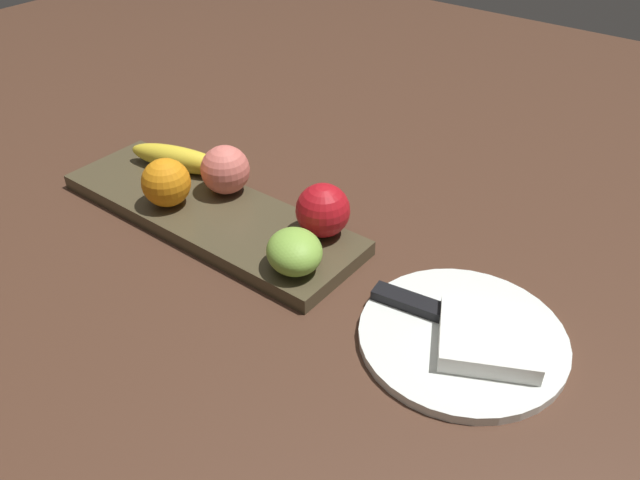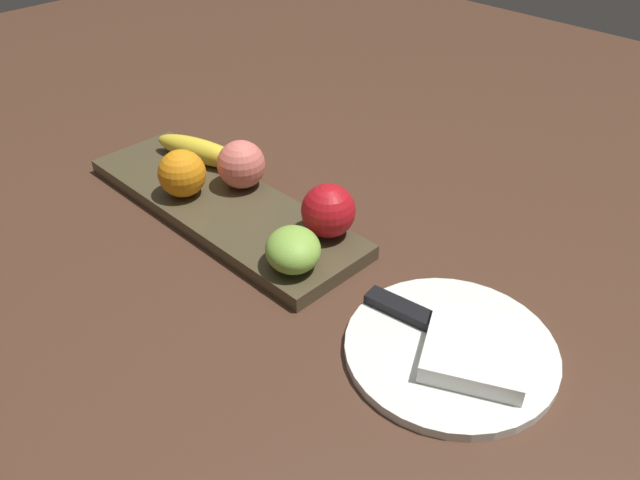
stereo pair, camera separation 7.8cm
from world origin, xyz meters
name	(u,v)px [view 1 (the left image)]	position (x,y,z in m)	size (l,w,h in m)	color
ground_plane	(197,235)	(0.00, 0.00, 0.00)	(2.40, 2.40, 0.00)	#4A2E20
fruit_tray	(208,213)	(-0.02, 0.04, 0.01)	(0.47, 0.15, 0.02)	#493F2A
apple	(323,210)	(0.15, 0.09, 0.06)	(0.07, 0.07, 0.07)	red
banana	(179,159)	(-0.12, 0.08, 0.04)	(0.17, 0.04, 0.04)	yellow
orange_near_apple	(166,183)	(-0.06, 0.01, 0.06)	(0.07, 0.07, 0.07)	orange
peach	(225,170)	(-0.02, 0.08, 0.06)	(0.07, 0.07, 0.07)	#E47063
grape_bunch	(294,251)	(0.17, 0.01, 0.05)	(0.08, 0.07, 0.05)	#87BC45
dinner_plate	(462,337)	(0.38, 0.04, 0.01)	(0.23, 0.23, 0.01)	white
folded_napkin	(489,338)	(0.41, 0.04, 0.02)	(0.10, 0.10, 0.02)	white
knife	(422,307)	(0.33, 0.04, 0.02)	(0.18, 0.05, 0.01)	silver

